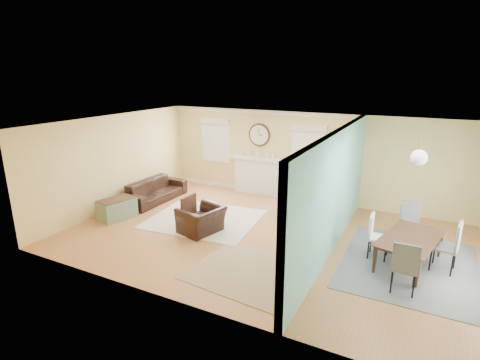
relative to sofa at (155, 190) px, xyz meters
name	(u,v)px	position (x,y,z in m)	size (l,w,h in m)	color
floor	(265,237)	(3.94, -0.89, -0.31)	(9.00, 9.00, 0.00)	#B07548
wall_back	(306,157)	(3.94, 2.11, 0.99)	(9.00, 0.02, 2.60)	#D3BD70
wall_front	(189,233)	(3.94, -3.89, 0.99)	(9.00, 0.02, 2.60)	#D3BD70
wall_left	(116,162)	(-0.56, -0.89, 0.99)	(0.02, 6.00, 2.60)	#D3BD70
ceiling	(267,125)	(3.94, -0.89, 2.29)	(9.00, 6.00, 0.02)	white
partition	(337,187)	(5.45, -0.60, 1.05)	(0.17, 6.00, 2.60)	#D3BD70
fireplace	(258,175)	(2.44, 1.99, 0.29)	(1.70, 0.30, 1.17)	white
wall_clock	(259,135)	(2.44, 2.08, 1.54)	(0.70, 0.07, 0.70)	#4D2C1E
window_left	(215,137)	(0.89, 2.07, 1.35)	(1.05, 0.13, 1.42)	white
window_right	(308,146)	(3.99, 2.07, 1.35)	(1.05, 0.13, 1.42)	white
pendant	(419,158)	(6.94, -0.89, 1.89)	(0.30, 0.30, 0.55)	gold
rug_cream	(204,219)	(2.10, -0.60, -0.30)	(2.71, 2.35, 0.01)	beige
rug_jute	(253,273)	(4.38, -2.49, -0.31)	(2.27, 1.86, 0.01)	tan
rug_grey	(409,265)	(7.02, -0.79, -0.31)	(2.48, 3.11, 0.01)	slate
sofa	(155,190)	(0.00, 0.00, 0.00)	(2.13, 0.83, 0.62)	black
eames_chair	(201,220)	(2.48, -1.32, 0.00)	(0.97, 0.85, 0.63)	black
green_chair	(302,197)	(4.13, 1.27, 0.04)	(0.75, 0.77, 0.70)	#09765D
trunk	(117,209)	(0.02, -1.56, -0.05)	(0.75, 1.02, 0.53)	slate
credenza	(330,213)	(5.15, 0.28, 0.09)	(0.54, 1.58, 0.80)	#996939
tv	(331,185)	(5.13, 0.28, 0.82)	(1.13, 0.15, 0.65)	black
garden_stool	(316,235)	(5.12, -0.76, -0.06)	(0.34, 0.34, 0.51)	white
potted_plant	(318,215)	(5.12, -0.76, 0.41)	(0.39, 0.34, 0.43)	#337F33
dining_table	(411,252)	(7.02, -0.79, -0.02)	(1.68, 0.94, 0.59)	#4D2C1E
dining_chair_n	(411,220)	(6.93, 0.35, 0.23)	(0.49, 0.49, 0.92)	slate
dining_chair_s	(405,261)	(6.96, -1.83, 0.26)	(0.44, 0.44, 0.97)	slate
dining_chair_w	(379,233)	(6.40, -0.74, 0.23)	(0.41, 0.41, 0.92)	white
dining_chair_e	(446,242)	(7.59, -0.72, 0.29)	(0.52, 0.52, 1.02)	slate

